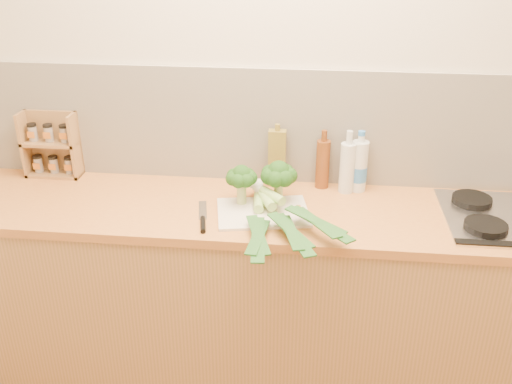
# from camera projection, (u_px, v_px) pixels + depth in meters

# --- Properties ---
(room_shell) EXTENTS (3.50, 3.50, 3.50)m
(room_shell) POSITION_uv_depth(u_px,v_px,m) (278.00, 127.00, 2.63)
(room_shell) COLOR beige
(room_shell) RESTS_ON ground
(counter) EXTENTS (3.20, 0.62, 0.90)m
(counter) POSITION_uv_depth(u_px,v_px,m) (271.00, 292.00, 2.68)
(counter) COLOR #B37F4A
(counter) RESTS_ON ground
(chopping_board) EXTENTS (0.43, 0.35, 0.01)m
(chopping_board) POSITION_uv_depth(u_px,v_px,m) (263.00, 212.00, 2.43)
(chopping_board) COLOR white
(chopping_board) RESTS_ON counter
(broccoli_left) EXTENTS (0.14, 0.14, 0.18)m
(broccoli_left) POSITION_uv_depth(u_px,v_px,m) (241.00, 178.00, 2.45)
(broccoli_left) COLOR #A9B76B
(broccoli_left) RESTS_ON chopping_board
(broccoli_right) EXTENTS (0.16, 0.16, 0.19)m
(broccoli_right) POSITION_uv_depth(u_px,v_px,m) (279.00, 175.00, 2.46)
(broccoli_right) COLOR #A9B76B
(broccoli_right) RESTS_ON chopping_board
(leek_front) EXTENTS (0.13, 0.69, 0.04)m
(leek_front) POSITION_uv_depth(u_px,v_px,m) (258.00, 209.00, 2.40)
(leek_front) COLOR white
(leek_front) RESTS_ON chopping_board
(leek_mid) EXTENTS (0.31, 0.62, 0.04)m
(leek_mid) POSITION_uv_depth(u_px,v_px,m) (273.00, 208.00, 2.36)
(leek_mid) COLOR white
(leek_mid) RESTS_ON chopping_board
(leek_back) EXTENTS (0.47, 0.52, 0.04)m
(leek_back) POSITION_uv_depth(u_px,v_px,m) (284.00, 202.00, 2.37)
(leek_back) COLOR white
(leek_back) RESTS_ON chopping_board
(chefs_knife) EXTENTS (0.09, 0.29, 0.02)m
(chefs_knife) POSITION_uv_depth(u_px,v_px,m) (203.00, 221.00, 2.36)
(chefs_knife) COLOR silver
(chefs_knife) RESTS_ON counter
(spice_rack) EXTENTS (0.26, 0.11, 0.32)m
(spice_rack) POSITION_uv_depth(u_px,v_px,m) (53.00, 148.00, 2.75)
(spice_rack) COLOR #9D7043
(spice_rack) RESTS_ON counter
(oil_tin) EXTENTS (0.08, 0.05, 0.30)m
(oil_tin) POSITION_uv_depth(u_px,v_px,m) (277.00, 158.00, 2.64)
(oil_tin) COLOR olive
(oil_tin) RESTS_ON counter
(glass_bottle) EXTENTS (0.07, 0.07, 0.29)m
(glass_bottle) POSITION_uv_depth(u_px,v_px,m) (347.00, 167.00, 2.58)
(glass_bottle) COLOR silver
(glass_bottle) RESTS_ON counter
(amber_bottle) EXTENTS (0.06, 0.06, 0.28)m
(amber_bottle) POSITION_uv_depth(u_px,v_px,m) (323.00, 163.00, 2.63)
(amber_bottle) COLOR brown
(amber_bottle) RESTS_ON counter
(water_bottle) EXTENTS (0.08, 0.08, 0.27)m
(water_bottle) POSITION_uv_depth(u_px,v_px,m) (359.00, 167.00, 2.60)
(water_bottle) COLOR silver
(water_bottle) RESTS_ON counter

